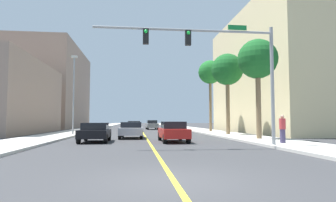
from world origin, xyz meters
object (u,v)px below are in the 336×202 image
car_white (134,126)px  pedestrian (283,129)px  palm_mid (227,70)px  street_lamp (74,90)px  car_red (173,131)px  palm_near (258,60)px  car_gray (152,125)px  palm_far (210,73)px  car_black (95,132)px  car_silver (131,130)px  traffic_signal_mast (220,56)px

car_white → pedestrian: 23.74m
palm_mid → pedestrian: (-0.25, -11.10, -5.51)m
street_lamp → car_white: 11.94m
car_red → car_white: (-2.85, 18.39, -0.01)m
palm_near → car_gray: bearing=104.0°
palm_near → palm_far: 13.87m
palm_far → car_black: (-12.03, -14.00, -6.66)m
palm_mid → car_silver: bearing=-161.6°
car_black → car_white: (2.60, 17.92, 0.02)m
palm_far → car_silver: size_ratio=2.10×
palm_mid → car_red: size_ratio=1.90×
street_lamp → palm_near: street_lamp is taller
car_black → car_red: car_red is taller
palm_far → car_white: 12.18m
car_red → car_gray: (0.08, 26.84, 0.03)m
car_gray → pedestrian: bearing=-80.3°
car_black → car_silver: 4.66m
street_lamp → palm_near: (15.27, -7.97, 1.69)m
car_silver → pedestrian: size_ratio=2.45×
car_red → car_white: car_red is taller
car_white → palm_mid: bearing=-51.8°
palm_far → car_gray: size_ratio=1.97×
street_lamp → car_red: street_lamp is taller
car_silver → car_white: size_ratio=0.93×
car_black → pedestrian: (11.70, -4.00, 0.29)m
palm_near → car_gray: 27.51m
traffic_signal_mast → street_lamp: bearing=129.1°
palm_near → palm_mid: size_ratio=0.94×
traffic_signal_mast → car_red: (-2.09, 4.58, -4.44)m
car_black → palm_mid: bearing=30.6°
palm_near → car_red: 8.56m
traffic_signal_mast → car_white: bearing=102.1°
street_lamp → pedestrian: size_ratio=4.51×
car_white → pedestrian: size_ratio=2.62×
car_red → palm_mid: bearing=48.3°
car_red → palm_near: bearing=4.7°
palm_near → palm_far: palm_far is taller
car_black → car_red: 5.47m
traffic_signal_mast → car_red: traffic_signal_mast is taller
car_gray → car_white: (-2.93, -8.45, -0.03)m
car_white → pedestrian: (9.11, -21.92, 0.27)m
car_black → car_gray: (5.53, 26.37, 0.06)m
car_black → car_silver: (2.47, 3.95, 0.00)m
palm_mid → car_white: bearing=130.9°
palm_mid → car_red: palm_mid is taller
palm_far → car_silver: palm_far is taller
street_lamp → car_silver: 7.97m
palm_mid → car_black: bearing=-149.3°
palm_near → car_red: size_ratio=1.79×
palm_mid → car_black: (-11.96, -7.10, -5.81)m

